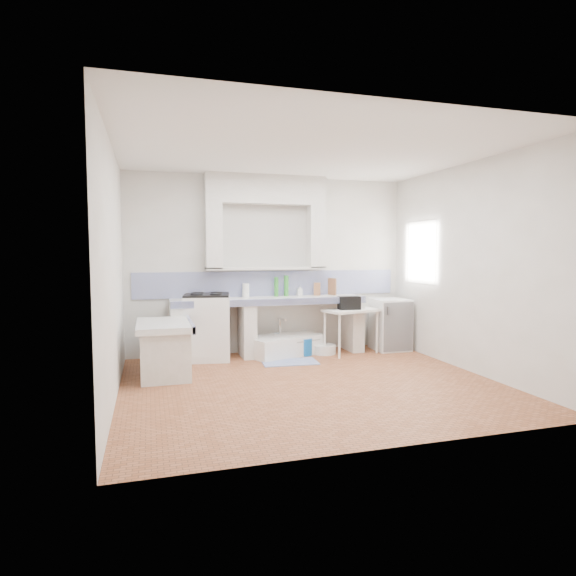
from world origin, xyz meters
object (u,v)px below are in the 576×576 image
object	(u,v)px
sink	(284,346)
stove	(207,328)
side_table	(351,331)
fridge	(390,324)

from	to	relation	value
sink	stove	bearing A→B (deg)	157.39
side_table	fridge	xyz separation A→B (m)	(0.74, 0.10, 0.06)
stove	fridge	size ratio (longest dim) A/B	1.14
stove	side_table	size ratio (longest dim) A/B	1.12
sink	side_table	xyz separation A→B (m)	(1.04, -0.22, 0.22)
stove	side_table	bearing A→B (deg)	2.85
side_table	fridge	bearing A→B (deg)	-7.51
sink	fridge	world-z (taller)	fridge
sink	side_table	world-z (taller)	side_table
side_table	fridge	world-z (taller)	fridge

